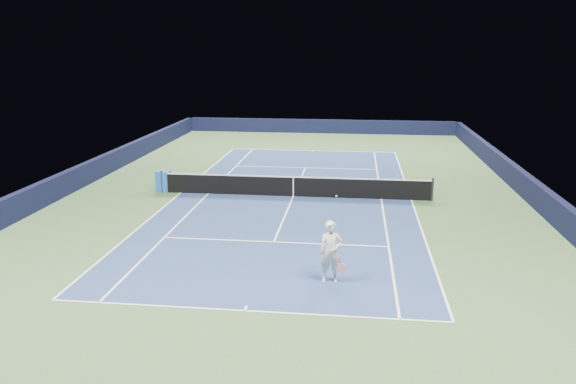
# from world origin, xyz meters

# --- Properties ---
(ground) EXTENTS (40.00, 40.00, 0.00)m
(ground) POSITION_xyz_m (0.00, 0.00, 0.00)
(ground) COLOR #3A5830
(ground) RESTS_ON ground
(wall_far) EXTENTS (22.00, 0.35, 1.10)m
(wall_far) POSITION_xyz_m (0.00, 19.82, 0.55)
(wall_far) COLOR black
(wall_far) RESTS_ON ground
(wall_right) EXTENTS (0.35, 40.00, 1.10)m
(wall_right) POSITION_xyz_m (10.82, 0.00, 0.55)
(wall_right) COLOR black
(wall_right) RESTS_ON ground
(wall_left) EXTENTS (0.35, 40.00, 1.10)m
(wall_left) POSITION_xyz_m (-10.82, 0.00, 0.55)
(wall_left) COLOR black
(wall_left) RESTS_ON ground
(court_surface) EXTENTS (10.97, 23.77, 0.01)m
(court_surface) POSITION_xyz_m (0.00, 0.00, 0.00)
(court_surface) COLOR navy
(court_surface) RESTS_ON ground
(baseline_far) EXTENTS (10.97, 0.08, 0.00)m
(baseline_far) POSITION_xyz_m (0.00, 11.88, 0.01)
(baseline_far) COLOR white
(baseline_far) RESTS_ON ground
(baseline_near) EXTENTS (10.97, 0.08, 0.00)m
(baseline_near) POSITION_xyz_m (0.00, -11.88, 0.01)
(baseline_near) COLOR white
(baseline_near) RESTS_ON ground
(sideline_doubles_right) EXTENTS (0.08, 23.77, 0.00)m
(sideline_doubles_right) POSITION_xyz_m (5.49, 0.00, 0.01)
(sideline_doubles_right) COLOR white
(sideline_doubles_right) RESTS_ON ground
(sideline_doubles_left) EXTENTS (0.08, 23.77, 0.00)m
(sideline_doubles_left) POSITION_xyz_m (-5.49, 0.00, 0.01)
(sideline_doubles_left) COLOR white
(sideline_doubles_left) RESTS_ON ground
(sideline_singles_right) EXTENTS (0.08, 23.77, 0.00)m
(sideline_singles_right) POSITION_xyz_m (4.12, 0.00, 0.01)
(sideline_singles_right) COLOR white
(sideline_singles_right) RESTS_ON ground
(sideline_singles_left) EXTENTS (0.08, 23.77, 0.00)m
(sideline_singles_left) POSITION_xyz_m (-4.12, 0.00, 0.01)
(sideline_singles_left) COLOR white
(sideline_singles_left) RESTS_ON ground
(service_line_far) EXTENTS (8.23, 0.08, 0.00)m
(service_line_far) POSITION_xyz_m (0.00, 6.40, 0.01)
(service_line_far) COLOR white
(service_line_far) RESTS_ON ground
(service_line_near) EXTENTS (8.23, 0.08, 0.00)m
(service_line_near) POSITION_xyz_m (0.00, -6.40, 0.01)
(service_line_near) COLOR white
(service_line_near) RESTS_ON ground
(center_service_line) EXTENTS (0.08, 12.80, 0.00)m
(center_service_line) POSITION_xyz_m (0.00, 0.00, 0.01)
(center_service_line) COLOR white
(center_service_line) RESTS_ON ground
(center_mark_far) EXTENTS (0.08, 0.30, 0.00)m
(center_mark_far) POSITION_xyz_m (0.00, 11.73, 0.01)
(center_mark_far) COLOR white
(center_mark_far) RESTS_ON ground
(center_mark_near) EXTENTS (0.08, 0.30, 0.00)m
(center_mark_near) POSITION_xyz_m (0.00, -11.73, 0.01)
(center_mark_near) COLOR white
(center_mark_near) RESTS_ON ground
(tennis_net) EXTENTS (12.90, 0.10, 1.07)m
(tennis_net) POSITION_xyz_m (0.00, 0.00, 0.50)
(tennis_net) COLOR black
(tennis_net) RESTS_ON ground
(sponsor_cube) EXTENTS (0.66, 0.61, 1.00)m
(sponsor_cube) POSITION_xyz_m (-6.40, 0.24, 0.50)
(sponsor_cube) COLOR blue
(sponsor_cube) RESTS_ON ground
(tennis_player) EXTENTS (0.87, 1.32, 2.44)m
(tennis_player) POSITION_xyz_m (2.20, -9.66, 0.95)
(tennis_player) COLOR silver
(tennis_player) RESTS_ON ground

